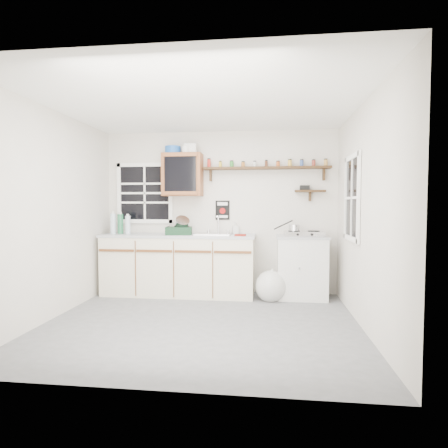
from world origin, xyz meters
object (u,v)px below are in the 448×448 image
object	(u,v)px
main_cabinet	(179,264)
spice_shelf	(267,168)
hotplate	(304,234)
dish_rack	(180,228)
upper_cabinet	(183,175)
right_cabinet	(302,267)

from	to	relation	value
main_cabinet	spice_shelf	world-z (taller)	spice_shelf
spice_shelf	hotplate	distance (m)	1.14
spice_shelf	dish_rack	world-z (taller)	spice_shelf
upper_cabinet	right_cabinet	bearing A→B (deg)	-3.76
spice_shelf	dish_rack	distance (m)	1.59
upper_cabinet	spice_shelf	distance (m)	1.29
main_cabinet	hotplate	bearing A→B (deg)	0.17
dish_rack	main_cabinet	bearing A→B (deg)	113.84
spice_shelf	dish_rack	xyz separation A→B (m)	(-1.28, -0.27, -0.91)
right_cabinet	hotplate	world-z (taller)	hotplate
right_cabinet	dish_rack	xyz separation A→B (m)	(-1.80, -0.08, 0.56)
upper_cabinet	dish_rack	xyz separation A→B (m)	(0.00, -0.20, -0.81)
main_cabinet	upper_cabinet	xyz separation A→B (m)	(0.03, 0.14, 1.36)
upper_cabinet	hotplate	size ratio (longest dim) A/B	1.13
main_cabinet	right_cabinet	bearing A→B (deg)	0.79
right_cabinet	dish_rack	size ratio (longest dim) A/B	2.16
main_cabinet	right_cabinet	distance (m)	1.84
main_cabinet	upper_cabinet	size ratio (longest dim) A/B	3.55
right_cabinet	spice_shelf	size ratio (longest dim) A/B	0.48
dish_rack	right_cabinet	bearing A→B (deg)	-6.18
main_cabinet	spice_shelf	size ratio (longest dim) A/B	1.21
upper_cabinet	spice_shelf	world-z (taller)	upper_cabinet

